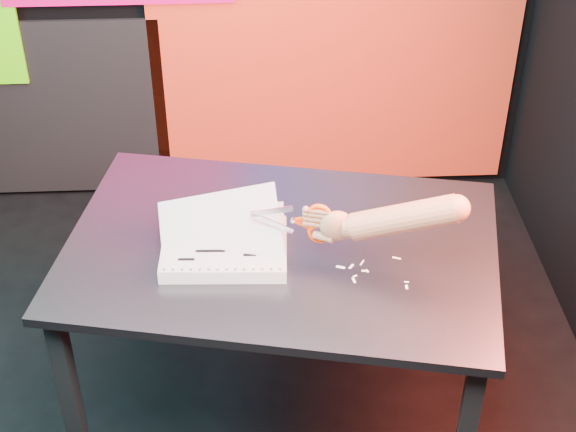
{
  "coord_description": "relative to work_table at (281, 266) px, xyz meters",
  "views": [
    {
      "loc": [
        0.27,
        -2.01,
        2.38
      ],
      "look_at": [
        0.38,
        0.05,
        0.87
      ],
      "focal_mm": 55.0,
      "sensor_mm": 36.0,
      "label": 1
    }
  ],
  "objects": [
    {
      "name": "paper_clippings",
      "position": [
        0.24,
        -0.14,
        0.08
      ],
      "size": [
        0.2,
        0.15,
        0.0
      ],
      "color": "silver",
      "rests_on": "work_table"
    },
    {
      "name": "hand_forearm",
      "position": [
        0.3,
        -0.14,
        0.27
      ],
      "size": [
        0.44,
        0.17,
        0.2
      ],
      "rotation": [
        0.0,
        0.0,
        -0.28
      ],
      "color": "brown",
      "rests_on": "work_table"
    },
    {
      "name": "scissors",
      "position": [
        0.09,
        -0.08,
        0.22
      ],
      "size": [
        0.23,
        0.07,
        0.14
      ],
      "rotation": [
        0.0,
        0.0,
        -0.28
      ],
      "color": "silver",
      "rests_on": "printout_stack"
    },
    {
      "name": "work_table",
      "position": [
        0.0,
        0.0,
        0.0
      ],
      "size": [
        1.43,
        1.1,
        0.75
      ],
      "rotation": [
        0.0,
        0.0,
        -0.2
      ],
      "color": "black",
      "rests_on": "ground"
    },
    {
      "name": "printout_stack",
      "position": [
        -0.17,
        -0.04,
        0.11
      ],
      "size": [
        0.39,
        0.28,
        0.19
      ],
      "rotation": [
        0.0,
        0.0,
        -0.04
      ],
      "color": "silver",
      "rests_on": "work_table"
    },
    {
      "name": "room",
      "position": [
        -0.36,
        -0.07,
        0.68
      ],
      "size": [
        3.01,
        3.01,
        2.71
      ],
      "color": "black",
      "rests_on": "ground"
    },
    {
      "name": "backdrop",
      "position": [
        -0.3,
        1.39,
        0.29
      ],
      "size": [
        2.88,
        0.05,
        2.08
      ],
      "color": "red",
      "rests_on": "ground"
    }
  ]
}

